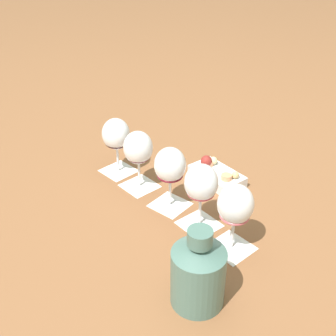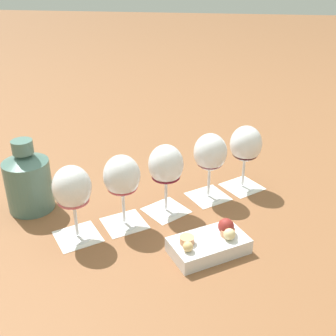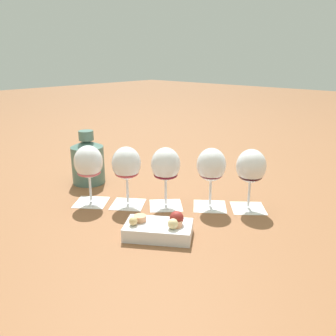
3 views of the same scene
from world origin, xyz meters
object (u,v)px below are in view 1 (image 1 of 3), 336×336
wine_glass_4 (116,136)px  snack_dish (216,174)px  wine_glass_1 (201,185)px  ceramic_vase (198,272)px  wine_glass_3 (138,150)px  wine_glass_2 (170,167)px  wine_glass_0 (235,207)px

wine_glass_4 → snack_dish: wine_glass_4 is taller
wine_glass_1 → ceramic_vase: 0.26m
wine_glass_3 → snack_dish: 0.26m
snack_dish → ceramic_vase: bearing=75.3°
wine_glass_3 → snack_dish: (-0.23, -0.01, -0.10)m
wine_glass_1 → snack_dish: 0.25m
wine_glass_2 → wine_glass_3: size_ratio=1.00×
wine_glass_1 → wine_glass_2: bearing=-53.7°
wine_glass_2 → ceramic_vase: size_ratio=0.95×
wine_glass_0 → snack_dish: (-0.01, -0.30, -0.10)m
wine_glass_2 → ceramic_vase: (-0.03, 0.34, -0.04)m
wine_glass_0 → wine_glass_1: bearing=-55.3°
ceramic_vase → wine_glass_2: bearing=-85.0°
ceramic_vase → snack_dish: ceramic_vase is taller
wine_glass_0 → wine_glass_1: (0.07, -0.09, -0.00)m
wine_glass_1 → wine_glass_4: size_ratio=1.00×
wine_glass_2 → snack_dish: 0.21m
ceramic_vase → snack_dish: 0.48m
wine_glass_0 → wine_glass_2: (0.14, -0.19, -0.00)m
wine_glass_1 → ceramic_vase: size_ratio=0.95×
wine_glass_0 → ceramic_vase: 0.19m
wine_glass_2 → snack_dish: (-0.15, -0.11, -0.10)m
wine_glass_4 → ceramic_vase: ceramic_vase is taller
wine_glass_1 → wine_glass_0: bearing=124.7°
wine_glass_0 → wine_glass_3: bearing=-52.9°
wine_glass_0 → wine_glass_1: size_ratio=1.00×
wine_glass_1 → wine_glass_4: bearing=-52.6°
wine_glass_3 → wine_glass_0: bearing=127.1°
wine_glass_0 → wine_glass_4: (0.28, -0.38, -0.00)m
ceramic_vase → snack_dish: (-0.12, -0.46, -0.06)m
wine_glass_4 → ceramic_vase: size_ratio=0.95×
wine_glass_1 → wine_glass_3: 0.25m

